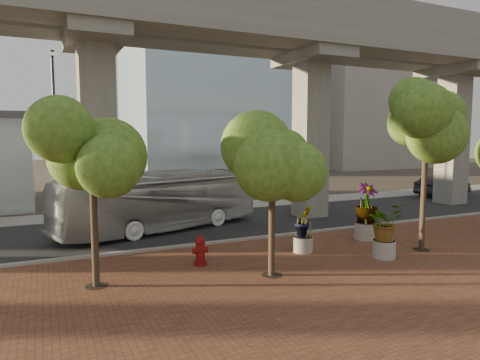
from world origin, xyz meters
name	(u,v)px	position (x,y,z in m)	size (l,w,h in m)	color
ground	(231,232)	(0.00, 0.00, 0.00)	(160.00, 160.00, 0.00)	#312C24
brick_plaza	(328,280)	(0.00, -8.00, 0.03)	(70.00, 13.00, 0.06)	brown
asphalt_road	(216,224)	(0.00, 2.00, 0.02)	(90.00, 8.00, 0.04)	black
curb_strip	(249,239)	(0.00, -2.00, 0.08)	(70.00, 0.25, 0.16)	gray
far_sidewalk	(186,209)	(0.00, 7.50, 0.03)	(90.00, 3.00, 0.06)	gray
transit_viaduct	(216,89)	(0.00, 2.00, 7.29)	(72.00, 5.60, 12.40)	gray
midrise_block	(358,92)	(38.00, 36.00, 12.00)	(18.00, 16.00, 24.00)	gray
transit_bus	(160,202)	(-3.14, 1.76, 1.48)	(2.50, 10.64, 2.97)	silver
parked_car	(443,186)	(20.62, 4.80, 0.84)	(1.76, 5.08, 1.67)	black
fire_hydrant	(200,250)	(-3.29, -4.70, 0.60)	(0.56, 0.50, 1.12)	maroon
planter_front	(385,225)	(3.50, -6.85, 1.36)	(1.95, 1.95, 2.15)	gray
planter_right	(366,206)	(4.91, -4.18, 1.63)	(2.43, 2.43, 2.59)	#9F9890
planter_left	(303,223)	(1.10, -4.82, 1.24)	(1.77, 1.77, 1.95)	gray
street_tree_far_west	(92,153)	(-7.04, -5.49, 4.27)	(3.78, 3.78, 5.95)	#403024
street_tree_near_west	(272,155)	(-1.50, -6.86, 4.15)	(3.73, 3.73, 5.80)	#403024
street_tree_near_east	(427,124)	(5.79, -6.58, 5.29)	(3.70, 3.70, 6.94)	#403024
streetlamp_west	(55,127)	(-7.75, 5.62, 5.29)	(0.45, 1.31, 9.07)	#302F35
streetlamp_east	(304,145)	(8.04, 5.75, 4.17)	(0.35, 1.03, 7.13)	#2C2D31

